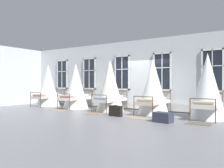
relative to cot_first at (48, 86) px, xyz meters
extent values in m
plane|color=slate|center=(5.59, 0.05, -1.19)|extent=(28.79, 28.79, 0.00)
cube|color=silver|center=(5.59, 1.18, 0.58)|extent=(15.39, 0.10, 3.54)
cube|color=silver|center=(-2.11, -1.67, 0.58)|extent=(0.10, 6.61, 3.54)
cube|color=black|center=(0.04, 1.07, 0.71)|extent=(0.90, 0.02, 1.82)
cube|color=silver|center=(0.04, 1.07, -0.16)|extent=(0.90, 0.06, 0.07)
cube|color=silver|center=(0.04, 1.07, 1.59)|extent=(0.90, 0.06, 0.07)
cube|color=silver|center=(-0.37, 1.07, 0.71)|extent=(0.07, 0.06, 1.82)
cube|color=silver|center=(0.46, 1.07, 0.71)|extent=(0.07, 0.06, 1.82)
cube|color=silver|center=(0.04, 1.07, 0.71)|extent=(0.04, 0.06, 1.82)
cube|color=silver|center=(0.04, 1.07, 0.89)|extent=(0.90, 0.06, 0.04)
cube|color=black|center=(2.26, 1.07, 0.71)|extent=(0.90, 0.02, 1.82)
cube|color=silver|center=(2.26, 1.07, -0.16)|extent=(0.90, 0.06, 0.07)
cube|color=silver|center=(2.26, 1.07, 1.59)|extent=(0.90, 0.06, 0.07)
cube|color=silver|center=(1.85, 1.07, 0.71)|extent=(0.07, 0.06, 1.82)
cube|color=silver|center=(2.68, 1.07, 0.71)|extent=(0.07, 0.06, 1.82)
cube|color=silver|center=(2.26, 1.07, 0.71)|extent=(0.04, 0.06, 1.82)
cube|color=silver|center=(2.26, 1.07, 0.89)|extent=(0.90, 0.06, 0.04)
cube|color=black|center=(4.48, 1.07, 0.71)|extent=(0.90, 0.02, 1.82)
cube|color=silver|center=(4.48, 1.07, -0.16)|extent=(0.90, 0.06, 0.07)
cube|color=silver|center=(4.48, 1.07, 1.59)|extent=(0.90, 0.06, 0.07)
cube|color=silver|center=(4.06, 1.07, 0.71)|extent=(0.07, 0.06, 1.82)
cube|color=silver|center=(4.89, 1.07, 0.71)|extent=(0.07, 0.06, 1.82)
cube|color=silver|center=(4.48, 1.07, 0.71)|extent=(0.04, 0.06, 1.82)
cube|color=silver|center=(4.48, 1.07, 0.89)|extent=(0.90, 0.06, 0.04)
cube|color=black|center=(6.70, 1.07, 0.71)|extent=(0.90, 0.02, 1.82)
cube|color=silver|center=(6.70, 1.07, -0.16)|extent=(0.90, 0.06, 0.07)
cube|color=silver|center=(6.70, 1.07, 1.59)|extent=(0.90, 0.06, 0.07)
cube|color=silver|center=(6.28, 1.07, 0.71)|extent=(0.07, 0.06, 1.82)
cube|color=silver|center=(7.11, 1.07, 0.71)|extent=(0.07, 0.06, 1.82)
cube|color=silver|center=(6.70, 1.07, 0.71)|extent=(0.04, 0.06, 1.82)
cube|color=silver|center=(6.70, 1.07, 0.89)|extent=(0.90, 0.06, 0.04)
cube|color=black|center=(8.91, 1.07, 0.71)|extent=(0.90, 0.02, 1.82)
cube|color=silver|center=(8.91, 1.07, -0.16)|extent=(0.90, 0.06, 0.07)
cube|color=silver|center=(8.91, 1.07, 1.59)|extent=(0.90, 0.06, 0.07)
cube|color=silver|center=(8.50, 1.07, 0.71)|extent=(0.07, 0.06, 1.82)
cube|color=silver|center=(9.33, 1.07, 0.71)|extent=(0.07, 0.06, 1.82)
cube|color=silver|center=(8.91, 1.07, 0.71)|extent=(0.04, 0.06, 1.82)
cube|color=silver|center=(8.91, 1.07, 0.89)|extent=(0.90, 0.06, 0.04)
cube|color=silver|center=(5.59, 1.05, -0.94)|extent=(11.69, 0.10, 0.36)
cylinder|color=#4C3323|center=(-0.44, 0.92, -0.71)|extent=(0.04, 0.04, 0.95)
cylinder|color=#4C3323|center=(0.40, 0.94, -0.71)|extent=(0.04, 0.04, 0.95)
cylinder|color=#4C3323|center=(-0.40, -0.95, -0.78)|extent=(0.04, 0.04, 0.82)
cylinder|color=#4C3323|center=(0.44, -0.93, -0.78)|extent=(0.04, 0.04, 0.82)
cylinder|color=#4C3323|center=(-0.42, -0.01, -0.74)|extent=(0.07, 1.87, 0.03)
cylinder|color=#4C3323|center=(0.42, 0.01, -0.74)|extent=(0.07, 1.87, 0.03)
cylinder|color=#4C3323|center=(-0.02, 0.93, -0.24)|extent=(0.84, 0.05, 0.03)
cylinder|color=#4C3323|center=(0.02, -0.94, -0.37)|extent=(0.84, 0.05, 0.03)
cube|color=#B7B2A3|center=(0.00, 0.00, -0.66)|extent=(0.90, 1.91, 0.15)
ellipsoid|color=silver|center=(-0.02, 0.69, -0.52)|extent=(0.65, 0.41, 0.14)
cube|color=gray|center=(0.02, -0.68, -0.54)|extent=(0.70, 0.38, 0.10)
cone|color=white|center=(0.00, 0.00, 0.04)|extent=(1.36, 1.36, 2.47)
cylinder|color=#4C3323|center=(1.78, 0.89, -0.71)|extent=(0.04, 0.04, 0.95)
cylinder|color=#4C3323|center=(2.62, 0.91, -0.71)|extent=(0.04, 0.04, 0.95)
cylinder|color=#4C3323|center=(1.82, -0.98, -0.78)|extent=(0.04, 0.04, 0.82)
cylinder|color=#4C3323|center=(2.66, -0.96, -0.78)|extent=(0.04, 0.04, 0.82)
cylinder|color=#4C3323|center=(1.80, -0.04, -0.74)|extent=(0.07, 1.87, 0.03)
cylinder|color=#4C3323|center=(2.64, -0.02, -0.74)|extent=(0.07, 1.87, 0.03)
cylinder|color=#4C3323|center=(2.20, 0.90, -0.24)|extent=(0.84, 0.05, 0.03)
cylinder|color=#4C3323|center=(2.24, -0.97, -0.37)|extent=(0.84, 0.05, 0.03)
cube|color=silver|center=(2.22, -0.03, -0.66)|extent=(0.90, 1.91, 0.15)
ellipsoid|color=beige|center=(2.21, 0.66, -0.52)|extent=(0.65, 0.41, 0.14)
cube|color=gray|center=(2.24, -0.71, -0.54)|extent=(0.70, 0.37, 0.10)
cone|color=white|center=(2.22, -0.03, 0.02)|extent=(1.36, 1.36, 2.41)
cylinder|color=#4C3323|center=(4.00, 0.94, -0.71)|extent=(0.04, 0.04, 0.95)
cylinder|color=#4C3323|center=(4.84, 0.95, -0.71)|extent=(0.04, 0.04, 0.95)
cylinder|color=#4C3323|center=(4.02, -0.93, -0.78)|extent=(0.04, 0.04, 0.82)
cylinder|color=#4C3323|center=(4.86, -0.92, -0.78)|extent=(0.04, 0.04, 0.82)
cylinder|color=#4C3323|center=(4.01, 0.01, -0.74)|extent=(0.05, 1.87, 0.03)
cylinder|color=#4C3323|center=(4.85, 0.02, -0.74)|extent=(0.05, 1.87, 0.03)
cylinder|color=#4C3323|center=(4.42, 0.95, -0.24)|extent=(0.84, 0.04, 0.03)
cylinder|color=#4C3323|center=(4.44, -0.92, -0.37)|extent=(0.84, 0.04, 0.03)
cube|color=silver|center=(4.43, 0.01, -0.66)|extent=(0.88, 1.90, 0.15)
ellipsoid|color=beige|center=(4.42, 0.71, -0.52)|extent=(0.65, 0.41, 0.14)
cube|color=#8C939E|center=(4.44, -0.66, -0.54)|extent=(0.70, 0.37, 0.10)
cone|color=silver|center=(4.43, 0.01, 0.05)|extent=(1.36, 1.36, 2.48)
cylinder|color=#4C3323|center=(6.30, 0.97, -0.71)|extent=(0.04, 0.04, 0.95)
cylinder|color=#4C3323|center=(7.14, 0.94, -0.71)|extent=(0.04, 0.04, 0.95)
cylinder|color=#4C3323|center=(6.24, -0.90, -0.78)|extent=(0.04, 0.04, 0.82)
cylinder|color=#4C3323|center=(7.09, -0.93, -0.78)|extent=(0.04, 0.04, 0.82)
cylinder|color=#4C3323|center=(6.27, 0.03, -0.74)|extent=(0.09, 1.87, 0.03)
cylinder|color=#4C3323|center=(7.11, 0.01, -0.74)|extent=(0.09, 1.87, 0.03)
cylinder|color=#4C3323|center=(6.72, 0.95, -0.24)|extent=(0.84, 0.06, 0.03)
cylinder|color=#4C3323|center=(6.66, -0.92, -0.37)|extent=(0.84, 0.06, 0.03)
cube|color=beige|center=(6.69, 0.02, -0.66)|extent=(0.92, 1.91, 0.15)
ellipsoid|color=silver|center=(6.71, 0.71, -0.52)|extent=(0.66, 0.42, 0.14)
cube|color=tan|center=(6.67, -0.66, -0.54)|extent=(0.70, 0.38, 0.10)
cone|color=white|center=(6.69, 0.02, 0.02)|extent=(1.36, 1.36, 2.43)
cylinder|color=#4C3323|center=(8.49, 0.93, -0.71)|extent=(0.04, 0.04, 0.95)
cylinder|color=#4C3323|center=(9.33, 0.95, -0.71)|extent=(0.04, 0.04, 0.95)
cylinder|color=#4C3323|center=(8.53, -0.94, -0.78)|extent=(0.04, 0.04, 0.82)
cylinder|color=#4C3323|center=(9.37, -0.92, -0.78)|extent=(0.04, 0.04, 0.82)
cylinder|color=#4C3323|center=(8.51, 0.00, -0.74)|extent=(0.07, 1.87, 0.03)
cylinder|color=#4C3323|center=(9.35, 0.01, -0.74)|extent=(0.07, 1.87, 0.03)
cylinder|color=#4C3323|center=(8.91, 0.94, -0.24)|extent=(0.84, 0.05, 0.03)
cylinder|color=#4C3323|center=(8.95, -0.93, -0.37)|extent=(0.84, 0.05, 0.03)
cube|color=silver|center=(8.93, 0.01, -0.66)|extent=(0.90, 1.91, 0.15)
ellipsoid|color=beige|center=(8.92, 0.70, -0.52)|extent=(0.65, 0.41, 0.14)
cube|color=tan|center=(8.95, -0.67, -0.54)|extent=(0.70, 0.37, 0.10)
cone|color=white|center=(8.93, 0.01, 0.07)|extent=(1.36, 1.36, 2.52)
cube|color=#8E7A5B|center=(2.26, -1.32, -1.19)|extent=(0.83, 0.60, 0.01)
cube|color=brown|center=(4.48, -1.32, -1.19)|extent=(0.82, 0.59, 0.01)
cube|color=#8E7A5B|center=(6.70, -1.32, -1.19)|extent=(0.81, 0.57, 0.01)
cube|color=brown|center=(8.91, -1.32, -1.19)|extent=(0.80, 0.56, 0.01)
cube|color=black|center=(5.64, -1.37, -0.97)|extent=(0.56, 0.21, 0.44)
cube|color=tan|center=(5.65, -1.27, -0.97)|extent=(0.50, 0.02, 0.03)
torus|color=black|center=(5.64, -1.37, -0.74)|extent=(0.15, 0.15, 0.02)
cube|color=#2D3342|center=(7.80, -1.68, -1.01)|extent=(0.69, 0.49, 0.35)
camera|label=1|loc=(10.76, -9.35, 0.19)|focal=37.04mm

